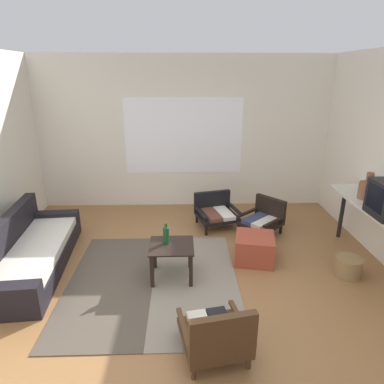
% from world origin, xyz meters
% --- Properties ---
extents(ground_plane, '(7.80, 7.80, 0.00)m').
position_xyz_m(ground_plane, '(0.00, 0.00, 0.00)').
color(ground_plane, olive).
extents(far_wall_with_window, '(5.60, 0.13, 2.70)m').
position_xyz_m(far_wall_with_window, '(0.00, 3.06, 1.35)').
color(far_wall_with_window, silver).
rests_on(far_wall_with_window, ground).
extents(area_rug, '(2.02, 2.21, 0.01)m').
position_xyz_m(area_rug, '(-0.40, 0.48, 0.01)').
color(area_rug, '#4C4238').
rests_on(area_rug, ground).
extents(couch, '(0.93, 2.12, 0.68)m').
position_xyz_m(couch, '(-2.00, 0.83, 0.21)').
color(couch, black).
rests_on(couch, ground).
extents(coffee_table, '(0.53, 0.50, 0.44)m').
position_xyz_m(coffee_table, '(-0.17, 0.58, 0.34)').
color(coffee_table, black).
rests_on(coffee_table, ground).
extents(armchair_by_window, '(0.75, 0.72, 0.53)m').
position_xyz_m(armchair_by_window, '(0.51, 2.06, 0.25)').
color(armchair_by_window, black).
rests_on(armchair_by_window, ground).
extents(armchair_striped_foreground, '(0.66, 0.69, 0.59)m').
position_xyz_m(armchair_striped_foreground, '(0.25, -0.68, 0.24)').
color(armchair_striped_foreground, '#472D19').
rests_on(armchair_striped_foreground, ground).
extents(armchair_corner, '(0.76, 0.76, 0.54)m').
position_xyz_m(armchair_corner, '(1.23, 1.78, 0.25)').
color(armchair_corner, black).
rests_on(armchair_corner, ground).
extents(ottoman_orange, '(0.59, 0.59, 0.36)m').
position_xyz_m(ottoman_orange, '(0.92, 0.94, 0.18)').
color(ottoman_orange, '#993D28').
rests_on(ottoman_orange, ground).
extents(console_shelf, '(0.46, 1.76, 0.84)m').
position_xyz_m(console_shelf, '(2.36, 0.76, 0.75)').
color(console_shelf, beige).
rests_on(console_shelf, ground).
extents(clay_vase, '(0.23, 0.23, 0.35)m').
position_xyz_m(clay_vase, '(2.36, 1.03, 0.96)').
color(clay_vase, brown).
rests_on(clay_vase, console_shelf).
extents(glass_bottle, '(0.07, 0.07, 0.27)m').
position_xyz_m(glass_bottle, '(-0.23, 0.62, 0.55)').
color(glass_bottle, '#194723').
rests_on(glass_bottle, coffee_table).
extents(wicker_basket, '(0.32, 0.32, 0.24)m').
position_xyz_m(wicker_basket, '(2.01, 0.54, 0.12)').
color(wicker_basket, olive).
rests_on(wicker_basket, ground).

